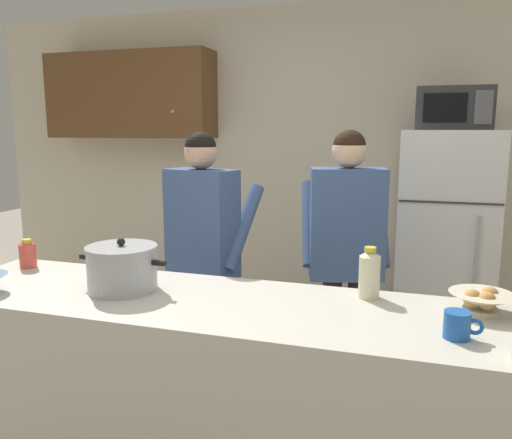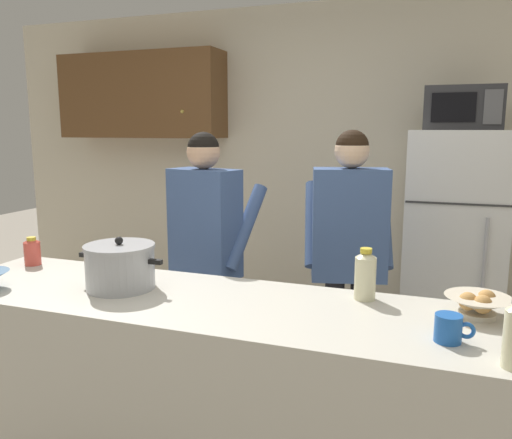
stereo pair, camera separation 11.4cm
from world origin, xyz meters
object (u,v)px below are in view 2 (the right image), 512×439
(microwave, at_px, (463,108))
(bottle_near_edge, at_px, (365,274))
(cooking_pot, at_px, (120,266))
(bread_bowl, at_px, (478,304))
(person_near_pot, at_px, (206,238))
(person_by_sink, at_px, (349,240))
(coffee_mug, at_px, (449,328))
(bottle_mid_counter, at_px, (32,251))
(refrigerator, at_px, (453,248))

(microwave, height_order, bottle_near_edge, microwave)
(microwave, relative_size, cooking_pot, 1.13)
(microwave, xyz_separation_m, bread_bowl, (0.05, -1.66, -0.79))
(person_near_pot, relative_size, person_by_sink, 0.99)
(cooking_pot, height_order, coffee_mug, cooking_pot)
(person_near_pot, xyz_separation_m, person_by_sink, (0.80, 0.19, 0.01))
(microwave, xyz_separation_m, coffee_mug, (-0.06, -1.94, -0.79))
(person_near_pot, height_order, cooking_pot, person_near_pot)
(person_near_pot, bearing_deg, cooking_pot, -94.95)
(microwave, distance_m, bottle_mid_counter, 2.77)
(coffee_mug, bearing_deg, bread_bowl, 69.50)
(refrigerator, relative_size, person_by_sink, 1.00)
(refrigerator, distance_m, bread_bowl, 1.69)
(coffee_mug, relative_size, bread_bowl, 0.53)
(bottle_near_edge, bearing_deg, microwave, 76.51)
(person_near_pot, distance_m, cooking_pot, 0.76)
(cooking_pot, xyz_separation_m, bottle_near_edge, (1.05, 0.22, 0.01))
(person_near_pot, distance_m, bread_bowl, 1.54)
(coffee_mug, distance_m, bottle_mid_counter, 2.07)
(microwave, relative_size, coffee_mug, 3.66)
(cooking_pot, distance_m, bottle_near_edge, 1.07)
(bottle_mid_counter, bearing_deg, person_near_pot, 37.90)
(microwave, distance_m, coffee_mug, 2.10)
(microwave, bearing_deg, person_by_sink, -123.26)
(microwave, xyz_separation_m, cooking_pot, (-1.43, -1.81, -0.74))
(microwave, relative_size, person_near_pot, 0.30)
(bread_bowl, bearing_deg, microwave, 91.75)
(refrigerator, bearing_deg, microwave, -89.93)
(person_near_pot, xyz_separation_m, coffee_mug, (1.31, -0.88, -0.03))
(coffee_mug, height_order, bread_bowl, bread_bowl)
(bottle_near_edge, height_order, bottle_mid_counter, bottle_near_edge)
(refrigerator, xyz_separation_m, person_near_pot, (-1.37, -1.08, 0.19))
(person_near_pot, bearing_deg, bread_bowl, -22.96)
(refrigerator, height_order, bottle_mid_counter, refrigerator)
(cooking_pot, relative_size, bottle_near_edge, 1.93)
(cooking_pot, xyz_separation_m, coffee_mug, (1.38, -0.13, -0.05))
(cooking_pot, distance_m, bottle_mid_counter, 0.69)
(cooking_pot, bearing_deg, person_near_pot, 85.05)
(person_near_pot, relative_size, bottle_mid_counter, 10.83)
(refrigerator, relative_size, bread_bowl, 6.52)
(cooking_pot, bearing_deg, person_by_sink, 47.53)
(bread_bowl, bearing_deg, person_near_pot, 157.04)
(coffee_mug, xyz_separation_m, bottle_mid_counter, (-2.05, 0.31, 0.03))
(bottle_near_edge, distance_m, bottle_mid_counter, 1.72)
(person_near_pot, relative_size, cooking_pot, 3.80)
(refrigerator, distance_m, microwave, 0.95)
(microwave, height_order, person_by_sink, microwave)
(person_by_sink, height_order, cooking_pot, person_by_sink)
(person_near_pot, bearing_deg, person_by_sink, 13.14)
(microwave, relative_size, person_by_sink, 0.30)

